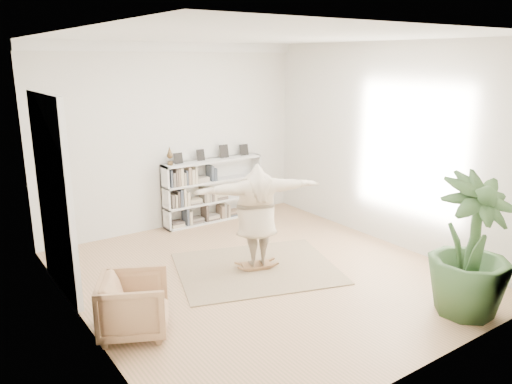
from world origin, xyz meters
TOP-DOWN VIEW (x-y plane):
  - floor at (0.00, 0.00)m, footprint 6.00×6.00m
  - room_shell at (0.00, 2.94)m, footprint 6.00×6.00m
  - doors at (-2.70, 1.30)m, footprint 0.09×1.78m
  - bookshelf at (0.74, 2.82)m, footprint 2.20×0.35m
  - armchair at (-2.30, -0.50)m, footprint 1.10×1.09m
  - rug at (0.05, 0.23)m, footprint 3.00×2.68m
  - rocker_board at (0.05, 0.23)m, footprint 0.53×0.41m
  - person at (0.05, 0.23)m, footprint 2.12×1.16m
  - houseplant at (1.52, -2.53)m, footprint 1.26×1.26m

SIDE VIEW (x-z plane):
  - floor at x=0.00m, z-range 0.00..0.00m
  - rug at x=0.05m, z-range 0.00..0.02m
  - rocker_board at x=0.05m, z-range 0.01..0.11m
  - armchair at x=-2.30m, z-range 0.00..0.75m
  - bookshelf at x=0.74m, z-range -0.18..1.46m
  - houseplant at x=1.52m, z-range 0.00..1.89m
  - person at x=0.05m, z-range 0.12..1.78m
  - doors at x=-2.70m, z-range -0.06..2.86m
  - room_shell at x=0.00m, z-range 0.51..6.51m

